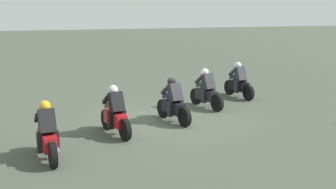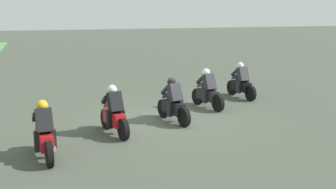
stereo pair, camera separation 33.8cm
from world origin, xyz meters
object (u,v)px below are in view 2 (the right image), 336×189
Objects in this scene: rider_lane_a at (241,83)px; rider_lane_e at (44,135)px; rider_lane_c at (173,104)px; rider_lane_b at (208,92)px; rider_lane_d at (114,114)px.

rider_lane_a is 1.00× the size of rider_lane_e.
rider_lane_c is (-2.99, 3.93, 0.00)m from rider_lane_a.
rider_lane_b is 0.99× the size of rider_lane_e.
rider_lane_c is 1.00× the size of rider_lane_d.
rider_lane_c is 4.92m from rider_lane_e.
rider_lane_b is 7.36m from rider_lane_e.
rider_lane_b is 1.00× the size of rider_lane_d.
rider_lane_c is (-1.61, 1.86, 0.00)m from rider_lane_b.
rider_lane_d is at bearing 109.31° from rider_lane_b.
rider_lane_e is at bearing 111.65° from rider_lane_b.
rider_lane_e is (-5.52, 8.15, 0.00)m from rider_lane_a.
rider_lane_a and rider_lane_b have the same top height.
rider_lane_b is 4.73m from rider_lane_d.
rider_lane_b and rider_lane_d have the same top height.
rider_lane_d is (-0.88, 2.15, 0.00)m from rider_lane_c.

